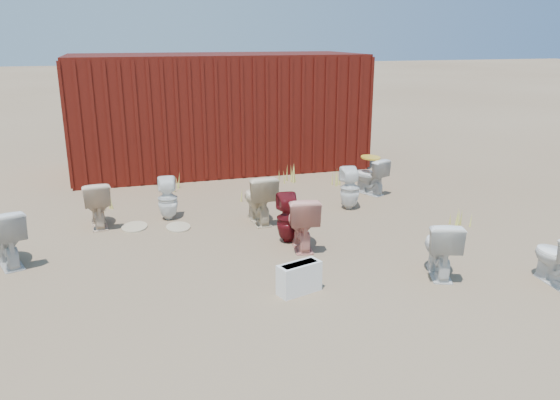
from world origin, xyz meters
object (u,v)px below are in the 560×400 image
object	(u,v)px
toilet_back_yellowlid	(370,176)
toilet_back_a	(168,199)
toilet_front_pink	(302,222)
toilet_front_c	(440,247)
shipping_container	(218,112)
toilet_front_maroon	(288,218)
toilet_front_a	(6,237)
toilet_front_e	(557,257)
toilet_back_beige_right	(259,198)
toilet_back_beige_left	(97,204)
toilet_back_e	(350,188)
loose_tank	(299,278)

from	to	relation	value
toilet_back_yellowlid	toilet_back_a	bearing A→B (deg)	-17.76
toilet_front_pink	toilet_back_a	size ratio (longest dim) A/B	1.10
toilet_front_pink	toilet_front_c	world-z (taller)	toilet_front_pink
shipping_container	toilet_front_maroon	distance (m)	4.90
toilet_front_a	toilet_back_a	world-z (taller)	toilet_front_a
toilet_front_e	toilet_back_beige_right	xyz separation A→B (m)	(-2.75, 3.10, 0.06)
toilet_front_maroon	toilet_back_yellowlid	bearing A→B (deg)	-131.87
shipping_container	toilet_front_maroon	world-z (taller)	shipping_container
toilet_back_beige_left	toilet_back_e	xyz separation A→B (m)	(3.98, -0.31, -0.00)
toilet_front_c	toilet_back_yellowlid	world-z (taller)	toilet_front_c
toilet_front_pink	toilet_back_e	xyz separation A→B (m)	(1.32, 1.40, -0.02)
toilet_back_a	toilet_front_pink	bearing A→B (deg)	136.26
toilet_front_a	toilet_front_c	size ratio (longest dim) A/B	1.05
toilet_front_a	toilet_front_c	bearing A→B (deg)	140.75
loose_tank	toilet_front_e	bearing A→B (deg)	-29.14
toilet_front_a	toilet_front_c	xyz separation A→B (m)	(5.01, -1.82, -0.02)
shipping_container	toilet_front_c	distance (m)	6.61
toilet_back_a	toilet_back_yellowlid	world-z (taller)	toilet_back_a
toilet_front_e	toilet_back_a	distance (m)	5.45
toilet_front_pink	toilet_back_e	bearing A→B (deg)	-123.80
toilet_front_pink	toilet_back_e	world-z (taller)	toilet_front_pink
toilet_back_yellowlid	toilet_back_beige_right	bearing A→B (deg)	-2.13
toilet_front_pink	toilet_back_a	distance (m)	2.36
toilet_back_yellowlid	toilet_front_c	bearing A→B (deg)	53.87
toilet_back_a	toilet_front_a	bearing A→B (deg)	33.25
shipping_container	toilet_front_a	distance (m)	5.85
toilet_front_e	toilet_front_a	bearing A→B (deg)	-16.98
toilet_front_maroon	shipping_container	bearing A→B (deg)	-82.45
toilet_front_e	toilet_back_beige_right	world-z (taller)	toilet_back_beige_right
toilet_front_e	shipping_container	bearing A→B (deg)	-65.07
toilet_front_c	toilet_back_beige_right	size ratio (longest dim) A/B	0.92
toilet_back_beige_right	toilet_back_yellowlid	xyz separation A→B (m)	(2.32, 0.94, -0.05)
toilet_back_beige_right	toilet_back_yellowlid	size ratio (longest dim) A/B	1.15
toilet_front_pink	toilet_front_c	size ratio (longest dim) A/B	1.05
toilet_back_beige_left	toilet_back_yellowlid	world-z (taller)	toilet_back_beige_left
toilet_front_a	toilet_back_a	bearing A→B (deg)	-169.18
toilet_front_pink	toilet_front_e	xyz separation A→B (m)	(2.46, -1.91, -0.05)
toilet_front_a	toilet_back_beige_left	distance (m)	1.60
toilet_front_c	toilet_front_e	world-z (taller)	toilet_front_c
toilet_front_e	toilet_back_a	xyz separation A→B (m)	(-4.07, 3.63, 0.02)
toilet_back_beige_right	toilet_front_e	bearing A→B (deg)	128.57
toilet_front_a	toilet_back_yellowlid	xyz separation A→B (m)	(5.75, 1.62, -0.04)
toilet_back_a	toilet_front_c	bearing A→B (deg)	136.92
toilet_front_pink	toilet_back_yellowlid	size ratio (longest dim) A/B	1.12
toilet_back_beige_right	loose_tank	world-z (taller)	toilet_back_beige_right
toilet_back_e	loose_tank	xyz separation A→B (m)	(-1.79, -2.69, -0.18)
shipping_container	loose_tank	world-z (taller)	shipping_container
toilet_back_a	toilet_back_beige_left	bearing A→B (deg)	3.98
shipping_container	toilet_front_a	xyz separation A→B (m)	(-3.55, -4.57, -0.83)
toilet_front_maroon	toilet_front_e	xyz separation A→B (m)	(2.57, -2.16, -0.02)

